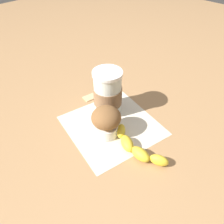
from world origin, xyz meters
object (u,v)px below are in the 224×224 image
muffin (106,121)px  sugar_packet (90,97)px  coffee_cup (108,93)px  banana (136,147)px

muffin → sugar_packet: 0.19m
muffin → sugar_packet: (-0.17, 0.08, -0.05)m
coffee_cup → muffin: (0.07, -0.08, -0.02)m
coffee_cup → banana: size_ratio=0.78×
coffee_cup → muffin: bearing=-47.4°
sugar_packet → banana: bearing=-15.2°
coffee_cup → muffin: coffee_cup is taller
banana → coffee_cup: bearing=159.3°
coffee_cup → banana: coffee_cup is taller
banana → sugar_packet: (-0.27, 0.07, -0.01)m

